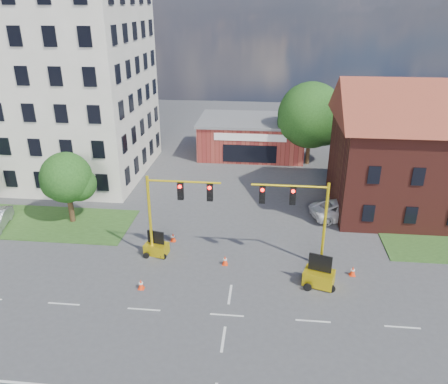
% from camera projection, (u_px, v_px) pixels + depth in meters
% --- Properties ---
extents(ground, '(120.00, 120.00, 0.00)m').
position_uv_depth(ground, '(227.00, 315.00, 25.64)').
color(ground, '#424245').
rests_on(ground, ground).
extents(grass_verge_nw, '(22.00, 6.00, 0.08)m').
position_uv_depth(grass_verge_nw, '(2.00, 221.00, 36.65)').
color(grass_verge_nw, '#294B1C').
rests_on(grass_verge_nw, ground).
extents(lane_markings, '(60.00, 36.00, 0.01)m').
position_uv_depth(lane_markings, '(221.00, 352.00, 22.90)').
color(lane_markings, silver).
rests_on(lane_markings, ground).
extents(office_block, '(18.40, 15.40, 20.60)m').
position_uv_depth(office_block, '(49.00, 74.00, 43.39)').
color(office_block, beige).
rests_on(office_block, ground).
extents(brick_shop, '(12.40, 8.40, 4.30)m').
position_uv_depth(brick_shop, '(251.00, 136.00, 52.10)').
color(brick_shop, maroon).
rests_on(brick_shop, ground).
extents(tree_large, '(7.55, 7.19, 9.18)m').
position_uv_depth(tree_large, '(314.00, 117.00, 47.52)').
color(tree_large, '#312312').
rests_on(tree_large, ground).
extents(tree_nw_front, '(4.31, 4.11, 6.04)m').
position_uv_depth(tree_nw_front, '(69.00, 179.00, 35.07)').
color(tree_nw_front, '#312312').
rests_on(tree_nw_front, ground).
extents(signal_mast_west, '(5.30, 0.60, 6.20)m').
position_uv_depth(signal_mast_west, '(173.00, 208.00, 29.95)').
color(signal_mast_west, gray).
rests_on(signal_mast_west, ground).
extents(signal_mast_east, '(5.30, 0.60, 6.20)m').
position_uv_depth(signal_mast_east, '(301.00, 214.00, 29.12)').
color(signal_mast_east, gray).
rests_on(signal_mast_east, ground).
extents(trailer_west, '(1.79, 1.37, 1.83)m').
position_uv_depth(trailer_west, '(156.00, 248.00, 31.57)').
color(trailer_west, yellow).
rests_on(trailer_west, ground).
extents(trailer_east, '(2.19, 1.77, 2.17)m').
position_uv_depth(trailer_east, '(319.00, 276.00, 28.09)').
color(trailer_east, yellow).
rests_on(trailer_east, ground).
extents(cone_a, '(0.40, 0.40, 0.70)m').
position_uv_depth(cone_a, '(141.00, 284.00, 27.87)').
color(cone_a, '#FF360D').
rests_on(cone_a, ground).
extents(cone_b, '(0.40, 0.40, 0.70)m').
position_uv_depth(cone_b, '(173.00, 237.00, 33.43)').
color(cone_b, '#FF360D').
rests_on(cone_b, ground).
extents(cone_c, '(0.40, 0.40, 0.70)m').
position_uv_depth(cone_c, '(225.00, 260.00, 30.45)').
color(cone_c, '#FF360D').
rests_on(cone_c, ground).
extents(cone_d, '(0.40, 0.40, 0.70)m').
position_uv_depth(cone_d, '(353.00, 271.00, 29.25)').
color(cone_d, '#FF360D').
rests_on(cone_d, ground).
extents(pickup_white, '(6.16, 4.19, 1.57)m').
position_uv_depth(pickup_white, '(344.00, 209.00, 36.92)').
color(pickup_white, white).
rests_on(pickup_white, ground).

